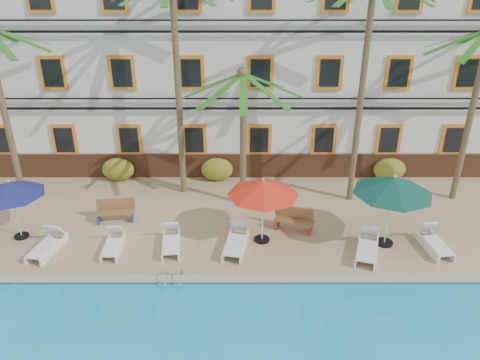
{
  "coord_description": "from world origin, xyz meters",
  "views": [
    {
      "loc": [
        0.6,
        -13.3,
        9.94
      ],
      "look_at": [
        0.62,
        3.0,
        2.0
      ],
      "focal_mm": 35.0,
      "sensor_mm": 36.0,
      "label": 1
    }
  ],
  "objects_px": {
    "umbrella_red": "(263,188)",
    "lounger_c": "(171,241)",
    "palm_c": "(243,116)",
    "palm_e": "(476,90)",
    "lounger_b": "(113,244)",
    "lounger_f": "(434,242)",
    "umbrella_green": "(393,186)",
    "pool_ladder": "(174,281)",
    "palm_b": "(176,60)",
    "lounger_d": "(236,241)",
    "bench_right": "(295,219)",
    "umbrella_blue": "(10,189)",
    "bench_left": "(115,210)",
    "palm_d": "(365,63)",
    "lounger_a": "(47,245)",
    "lounger_e": "(367,247)"
  },
  "relations": [
    {
      "from": "umbrella_red",
      "to": "lounger_c",
      "type": "height_order",
      "value": "umbrella_red"
    },
    {
      "from": "palm_c",
      "to": "umbrella_red",
      "type": "relative_size",
      "value": 2.26
    },
    {
      "from": "palm_e",
      "to": "lounger_c",
      "type": "xyz_separation_m",
      "value": [
        -11.84,
        -3.84,
        -4.55
      ]
    },
    {
      "from": "lounger_b",
      "to": "lounger_f",
      "type": "xyz_separation_m",
      "value": [
        11.58,
        0.09,
        0.03
      ]
    },
    {
      "from": "umbrella_red",
      "to": "umbrella_green",
      "type": "bearing_deg",
      "value": -2.86
    },
    {
      "from": "pool_ladder",
      "to": "umbrella_red",
      "type": "bearing_deg",
      "value": 39.22
    },
    {
      "from": "palm_b",
      "to": "lounger_d",
      "type": "bearing_deg",
      "value": -62.16
    },
    {
      "from": "palm_c",
      "to": "bench_right",
      "type": "distance_m",
      "value": 4.5
    },
    {
      "from": "lounger_d",
      "to": "palm_c",
      "type": "bearing_deg",
      "value": 85.56
    },
    {
      "from": "palm_c",
      "to": "umbrella_blue",
      "type": "relative_size",
      "value": 2.43
    },
    {
      "from": "bench_left",
      "to": "palm_e",
      "type": "bearing_deg",
      "value": 7.7
    },
    {
      "from": "palm_d",
      "to": "umbrella_green",
      "type": "distance_m",
      "value": 4.98
    },
    {
      "from": "lounger_a",
      "to": "lounger_e",
      "type": "height_order",
      "value": "lounger_e"
    },
    {
      "from": "lounger_d",
      "to": "bench_right",
      "type": "xyz_separation_m",
      "value": [
        2.25,
        1.29,
        0.17
      ]
    },
    {
      "from": "palm_d",
      "to": "lounger_e",
      "type": "distance_m",
      "value": 6.98
    },
    {
      "from": "lounger_a",
      "to": "palm_b",
      "type": "bearing_deg",
      "value": 46.97
    },
    {
      "from": "umbrella_red",
      "to": "lounger_e",
      "type": "relative_size",
      "value": 1.25
    },
    {
      "from": "palm_c",
      "to": "lounger_c",
      "type": "bearing_deg",
      "value": -128.01
    },
    {
      "from": "umbrella_green",
      "to": "umbrella_red",
      "type": "bearing_deg",
      "value": 177.14
    },
    {
      "from": "palm_c",
      "to": "lounger_d",
      "type": "xyz_separation_m",
      "value": [
        -0.27,
        -3.42,
        -3.6
      ]
    },
    {
      "from": "palm_d",
      "to": "lounger_d",
      "type": "relative_size",
      "value": 4.54
    },
    {
      "from": "palm_b",
      "to": "palm_c",
      "type": "bearing_deg",
      "value": -22.35
    },
    {
      "from": "bench_right",
      "to": "palm_c",
      "type": "bearing_deg",
      "value": 132.93
    },
    {
      "from": "palm_e",
      "to": "umbrella_blue",
      "type": "height_order",
      "value": "palm_e"
    },
    {
      "from": "umbrella_blue",
      "to": "umbrella_red",
      "type": "bearing_deg",
      "value": -1.53
    },
    {
      "from": "palm_c",
      "to": "lounger_e",
      "type": "height_order",
      "value": "palm_c"
    },
    {
      "from": "palm_b",
      "to": "umbrella_red",
      "type": "relative_size",
      "value": 3.57
    },
    {
      "from": "umbrella_blue",
      "to": "lounger_c",
      "type": "height_order",
      "value": "umbrella_blue"
    },
    {
      "from": "lounger_b",
      "to": "bench_left",
      "type": "xyz_separation_m",
      "value": [
        -0.4,
        2.08,
        0.22
      ]
    },
    {
      "from": "bench_left",
      "to": "umbrella_green",
      "type": "bearing_deg",
      "value": -9.24
    },
    {
      "from": "umbrella_blue",
      "to": "umbrella_green",
      "type": "relative_size",
      "value": 0.85
    },
    {
      "from": "palm_e",
      "to": "lounger_b",
      "type": "height_order",
      "value": "palm_e"
    },
    {
      "from": "palm_e",
      "to": "lounger_a",
      "type": "bearing_deg",
      "value": -165.88
    },
    {
      "from": "lounger_a",
      "to": "pool_ladder",
      "type": "relative_size",
      "value": 2.55
    },
    {
      "from": "palm_b",
      "to": "lounger_f",
      "type": "relative_size",
      "value": 4.9
    },
    {
      "from": "lounger_e",
      "to": "umbrella_green",
      "type": "bearing_deg",
      "value": 38.96
    },
    {
      "from": "lounger_e",
      "to": "bench_right",
      "type": "relative_size",
      "value": 1.32
    },
    {
      "from": "lounger_a",
      "to": "pool_ladder",
      "type": "height_order",
      "value": "lounger_a"
    },
    {
      "from": "palm_b",
      "to": "lounger_b",
      "type": "xyz_separation_m",
      "value": [
        -2.05,
        -4.62,
        -5.62
      ]
    },
    {
      "from": "lounger_a",
      "to": "lounger_e",
      "type": "distance_m",
      "value": 11.43
    },
    {
      "from": "pool_ladder",
      "to": "lounger_e",
      "type": "bearing_deg",
      "value": 13.06
    },
    {
      "from": "palm_c",
      "to": "bench_left",
      "type": "distance_m",
      "value": 6.32
    },
    {
      "from": "palm_c",
      "to": "umbrella_blue",
      "type": "xyz_separation_m",
      "value": [
        -8.4,
        -2.67,
        -1.85
      ]
    },
    {
      "from": "umbrella_blue",
      "to": "bench_right",
      "type": "height_order",
      "value": "umbrella_blue"
    },
    {
      "from": "lounger_f",
      "to": "palm_b",
      "type": "bearing_deg",
      "value": 154.55
    },
    {
      "from": "lounger_d",
      "to": "bench_right",
      "type": "relative_size",
      "value": 1.3
    },
    {
      "from": "palm_b",
      "to": "umbrella_blue",
      "type": "xyz_separation_m",
      "value": [
        -5.75,
        -3.76,
        -3.82
      ]
    },
    {
      "from": "palm_b",
      "to": "bench_right",
      "type": "bearing_deg",
      "value": -34.81
    },
    {
      "from": "lounger_e",
      "to": "lounger_f",
      "type": "relative_size",
      "value": 1.1
    },
    {
      "from": "bench_left",
      "to": "lounger_f",
      "type": "bearing_deg",
      "value": -9.42
    }
  ]
}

